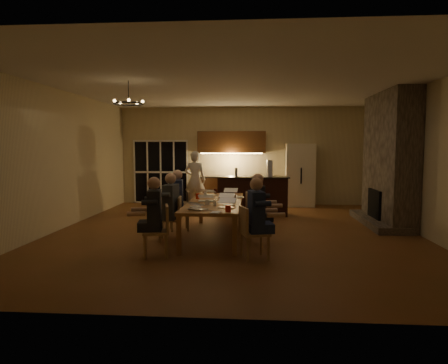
% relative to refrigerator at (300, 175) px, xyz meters
% --- Properties ---
extents(floor, '(9.00, 9.00, 0.00)m').
position_rel_refrigerator_xyz_m(floor, '(-1.90, -4.15, -1.00)').
color(floor, brown).
rests_on(floor, ground).
extents(back_wall, '(8.00, 0.04, 3.20)m').
position_rel_refrigerator_xyz_m(back_wall, '(-1.90, 0.37, 0.60)').
color(back_wall, beige).
rests_on(back_wall, ground).
extents(left_wall, '(0.04, 9.00, 3.20)m').
position_rel_refrigerator_xyz_m(left_wall, '(-5.92, -4.15, 0.60)').
color(left_wall, beige).
rests_on(left_wall, ground).
extents(right_wall, '(0.04, 9.00, 3.20)m').
position_rel_refrigerator_xyz_m(right_wall, '(2.12, -4.15, 0.60)').
color(right_wall, beige).
rests_on(right_wall, ground).
extents(ceiling, '(8.00, 9.00, 0.04)m').
position_rel_refrigerator_xyz_m(ceiling, '(-1.90, -4.15, 2.22)').
color(ceiling, white).
rests_on(ceiling, back_wall).
extents(french_doors, '(1.86, 0.08, 2.10)m').
position_rel_refrigerator_xyz_m(french_doors, '(-4.60, 0.32, 0.05)').
color(french_doors, black).
rests_on(french_doors, ground).
extents(fireplace, '(0.58, 2.50, 3.20)m').
position_rel_refrigerator_xyz_m(fireplace, '(1.80, -2.95, 0.60)').
color(fireplace, '#6A5E53').
rests_on(fireplace, ground).
extents(kitchenette, '(2.24, 0.68, 2.40)m').
position_rel_refrigerator_xyz_m(kitchenette, '(-2.20, 0.05, 0.20)').
color(kitchenette, brown).
rests_on(kitchenette, ground).
extents(refrigerator, '(0.90, 0.68, 2.00)m').
position_rel_refrigerator_xyz_m(refrigerator, '(0.00, 0.00, 0.00)').
color(refrigerator, '#EFE8C8').
rests_on(refrigerator, ground).
extents(dining_table, '(1.10, 3.06, 0.75)m').
position_rel_refrigerator_xyz_m(dining_table, '(-2.29, -4.61, -0.62)').
color(dining_table, '#9D723F').
rests_on(dining_table, ground).
extents(bar_island, '(2.02, 0.71, 1.08)m').
position_rel_refrigerator_xyz_m(bar_island, '(-1.50, -1.83, -0.46)').
color(bar_island, black).
rests_on(bar_island, ground).
extents(chair_left_near, '(0.54, 0.54, 0.89)m').
position_rel_refrigerator_xyz_m(chair_left_near, '(-3.16, -6.24, -0.55)').
color(chair_left_near, '#A47552').
rests_on(chair_left_near, ground).
extents(chair_left_mid, '(0.48, 0.48, 0.89)m').
position_rel_refrigerator_xyz_m(chair_left_mid, '(-3.16, -5.04, -0.55)').
color(chair_left_mid, '#A47552').
rests_on(chair_left_mid, ground).
extents(chair_left_far, '(0.54, 0.54, 0.89)m').
position_rel_refrigerator_xyz_m(chair_left_far, '(-3.16, -4.02, -0.55)').
color(chair_left_far, '#A47552').
rests_on(chair_left_far, ground).
extents(chair_right_near, '(0.56, 0.56, 0.89)m').
position_rel_refrigerator_xyz_m(chair_right_near, '(-1.45, -6.21, -0.55)').
color(chair_right_near, '#A47552').
rests_on(chair_right_near, ground).
extents(chair_right_mid, '(0.45, 0.45, 0.89)m').
position_rel_refrigerator_xyz_m(chair_right_mid, '(-1.37, -5.13, -0.55)').
color(chair_right_mid, '#A47552').
rests_on(chair_right_mid, ground).
extents(chair_right_far, '(0.50, 0.50, 0.89)m').
position_rel_refrigerator_xyz_m(chair_right_far, '(-1.41, -4.08, -0.55)').
color(chair_right_far, '#A47552').
rests_on(chair_right_far, ground).
extents(person_left_near, '(0.69, 0.69, 1.38)m').
position_rel_refrigerator_xyz_m(person_left_near, '(-3.19, -6.17, -0.31)').
color(person_left_near, '#1F2228').
rests_on(person_left_near, ground).
extents(person_right_near, '(0.71, 0.71, 1.38)m').
position_rel_refrigerator_xyz_m(person_right_near, '(-1.43, -6.21, -0.31)').
color(person_right_near, navy).
rests_on(person_right_near, ground).
extents(person_left_mid, '(0.67, 0.67, 1.38)m').
position_rel_refrigerator_xyz_m(person_left_mid, '(-3.12, -5.12, -0.31)').
color(person_left_mid, '#3D4449').
rests_on(person_left_mid, ground).
extents(person_right_mid, '(0.69, 0.69, 1.38)m').
position_rel_refrigerator_xyz_m(person_right_mid, '(-1.40, -5.15, -0.31)').
color(person_right_mid, '#1F2228').
rests_on(person_right_mid, ground).
extents(person_left_far, '(0.67, 0.67, 1.38)m').
position_rel_refrigerator_xyz_m(person_left_far, '(-3.19, -4.00, -0.31)').
color(person_left_far, navy).
rests_on(person_left_far, ground).
extents(standing_person, '(0.69, 0.48, 1.78)m').
position_rel_refrigerator_xyz_m(standing_person, '(-3.27, -0.79, -0.11)').
color(standing_person, silver).
rests_on(standing_person, ground).
extents(chandelier, '(0.59, 0.59, 0.03)m').
position_rel_refrigerator_xyz_m(chandelier, '(-3.96, -5.03, 1.75)').
color(chandelier, black).
rests_on(chandelier, ceiling).
extents(laptop_a, '(0.42, 0.41, 0.23)m').
position_rel_refrigerator_xyz_m(laptop_a, '(-2.49, -5.71, -0.14)').
color(laptop_a, silver).
rests_on(laptop_a, dining_table).
extents(laptop_b, '(0.35, 0.31, 0.23)m').
position_rel_refrigerator_xyz_m(laptop_b, '(-1.98, -5.45, -0.14)').
color(laptop_b, silver).
rests_on(laptop_b, dining_table).
extents(laptop_c, '(0.34, 0.31, 0.23)m').
position_rel_refrigerator_xyz_m(laptop_c, '(-2.48, -4.59, -0.14)').
color(laptop_c, silver).
rests_on(laptop_c, dining_table).
extents(laptop_d, '(0.35, 0.31, 0.23)m').
position_rel_refrigerator_xyz_m(laptop_d, '(-2.05, -4.67, -0.14)').
color(laptop_d, silver).
rests_on(laptop_d, dining_table).
extents(laptop_e, '(0.39, 0.37, 0.23)m').
position_rel_refrigerator_xyz_m(laptop_e, '(-2.50, -3.57, -0.14)').
color(laptop_e, silver).
rests_on(laptop_e, dining_table).
extents(laptop_f, '(0.34, 0.30, 0.23)m').
position_rel_refrigerator_xyz_m(laptop_f, '(-2.02, -3.62, -0.14)').
color(laptop_f, silver).
rests_on(laptop_f, dining_table).
extents(mug_front, '(0.08, 0.08, 0.10)m').
position_rel_refrigerator_xyz_m(mug_front, '(-2.39, -5.11, -0.20)').
color(mug_front, white).
rests_on(mug_front, dining_table).
extents(mug_mid, '(0.09, 0.09, 0.10)m').
position_rel_refrigerator_xyz_m(mug_mid, '(-2.21, -3.99, -0.20)').
color(mug_mid, white).
rests_on(mug_mid, dining_table).
extents(mug_back, '(0.08, 0.08, 0.10)m').
position_rel_refrigerator_xyz_m(mug_back, '(-2.59, -3.80, -0.20)').
color(mug_back, white).
rests_on(mug_back, dining_table).
extents(redcup_near, '(0.10, 0.10, 0.12)m').
position_rel_refrigerator_xyz_m(redcup_near, '(-1.92, -5.95, -0.19)').
color(redcup_near, red).
rests_on(redcup_near, dining_table).
extents(redcup_mid, '(0.08, 0.08, 0.12)m').
position_rel_refrigerator_xyz_m(redcup_mid, '(-2.71, -4.23, -0.19)').
color(redcup_mid, red).
rests_on(redcup_mid, dining_table).
extents(can_silver, '(0.06, 0.06, 0.12)m').
position_rel_refrigerator_xyz_m(can_silver, '(-2.22, -5.27, -0.19)').
color(can_silver, '#B2B2B7').
rests_on(can_silver, dining_table).
extents(can_cola, '(0.07, 0.07, 0.12)m').
position_rel_refrigerator_xyz_m(can_cola, '(-2.42, -3.14, -0.19)').
color(can_cola, '#3F0F0C').
rests_on(can_cola, dining_table).
extents(can_right, '(0.06, 0.06, 0.12)m').
position_rel_refrigerator_xyz_m(can_right, '(-1.89, -4.35, -0.19)').
color(can_right, '#B2B2B7').
rests_on(can_right, dining_table).
extents(plate_near, '(0.23, 0.23, 0.02)m').
position_rel_refrigerator_xyz_m(plate_near, '(-1.96, -5.19, -0.24)').
color(plate_near, white).
rests_on(plate_near, dining_table).
extents(plate_left, '(0.23, 0.23, 0.02)m').
position_rel_refrigerator_xyz_m(plate_left, '(-2.58, -5.46, -0.24)').
color(plate_left, white).
rests_on(plate_left, dining_table).
extents(plate_far, '(0.26, 0.26, 0.02)m').
position_rel_refrigerator_xyz_m(plate_far, '(-1.82, -3.94, -0.24)').
color(plate_far, white).
rests_on(plate_far, dining_table).
extents(notepad, '(0.19, 0.24, 0.01)m').
position_rel_refrigerator_xyz_m(notepad, '(-2.13, -6.05, -0.24)').
color(notepad, white).
rests_on(notepad, dining_table).
extents(bar_bottle, '(0.07, 0.07, 0.24)m').
position_rel_refrigerator_xyz_m(bar_bottle, '(-1.96, -1.88, 0.20)').
color(bar_bottle, '#99999E').
rests_on(bar_bottle, bar_island).
extents(bar_blender, '(0.17, 0.17, 0.45)m').
position_rel_refrigerator_xyz_m(bar_blender, '(-1.05, -1.88, 0.31)').
color(bar_blender, silver).
rests_on(bar_blender, bar_island).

